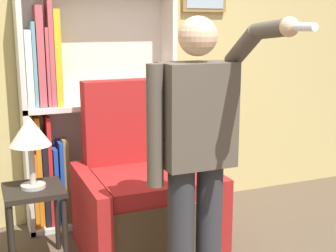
{
  "coord_description": "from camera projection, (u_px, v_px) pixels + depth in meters",
  "views": [
    {
      "loc": [
        -1.13,
        -1.84,
        1.64
      ],
      "look_at": [
        -0.05,
        0.78,
        1.02
      ],
      "focal_mm": 50.0,
      "sensor_mm": 36.0,
      "label": 1
    }
  ],
  "objects": [
    {
      "name": "wall_back",
      "position": [
        118.0,
        52.0,
        3.97
      ],
      "size": [
        8.0,
        0.11,
        2.8
      ],
      "color": "tan",
      "rests_on": "ground_plane"
    },
    {
      "name": "bookcase",
      "position": [
        81.0,
        111.0,
        3.79
      ],
      "size": [
        1.25,
        0.28,
        1.99
      ],
      "color": "silver",
      "rests_on": "ground_plane"
    },
    {
      "name": "armchair",
      "position": [
        144.0,
        198.0,
        3.45
      ],
      "size": [
        0.93,
        0.85,
        1.23
      ],
      "color": "#4C3823",
      "rests_on": "ground_plane"
    },
    {
      "name": "person_standing",
      "position": [
        197.0,
        152.0,
        2.55
      ],
      "size": [
        0.54,
        0.78,
        1.68
      ],
      "color": "#2D2D33",
      "rests_on": "ground_plane"
    },
    {
      "name": "side_table",
      "position": [
        34.0,
        203.0,
        3.17
      ],
      "size": [
        0.4,
        0.4,
        0.56
      ],
      "color": "black",
      "rests_on": "ground_plane"
    },
    {
      "name": "table_lamp",
      "position": [
        30.0,
        134.0,
        3.07
      ],
      "size": [
        0.27,
        0.27,
        0.49
      ],
      "color": "#B7B2A8",
      "rests_on": "side_table"
    }
  ]
}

